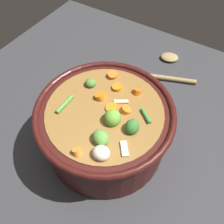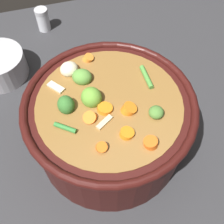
{
  "view_description": "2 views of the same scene",
  "coord_description": "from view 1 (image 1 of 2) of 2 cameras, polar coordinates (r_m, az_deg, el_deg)",
  "views": [
    {
      "loc": [
        -0.26,
        -0.18,
        0.56
      ],
      "look_at": [
        0.02,
        -0.01,
        0.13
      ],
      "focal_mm": 37.59,
      "sensor_mm": 36.0,
      "label": 1
    },
    {
      "loc": [
        0.28,
        -0.08,
        0.54
      ],
      "look_at": [
        0.0,
        0.0,
        0.12
      ],
      "focal_mm": 43.56,
      "sensor_mm": 36.0,
      "label": 2
    }
  ],
  "objects": [
    {
      "name": "ground_plane",
      "position": [
        0.65,
        -1.49,
        -7.46
      ],
      "size": [
        1.1,
        1.1,
        0.0
      ],
      "primitive_type": "plane",
      "color": "#2D2D30"
    },
    {
      "name": "cooking_pot",
      "position": [
        0.58,
        -1.64,
        -3.61
      ],
      "size": [
        0.32,
        0.32,
        0.18
      ],
      "color": "#38110F",
      "rests_on": "ground_plane"
    },
    {
      "name": "wooden_spoon",
      "position": [
        0.85,
        13.66,
        10.74
      ],
      "size": [
        0.17,
        0.18,
        0.02
      ],
      "color": "olive",
      "rests_on": "ground_plane"
    }
  ]
}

